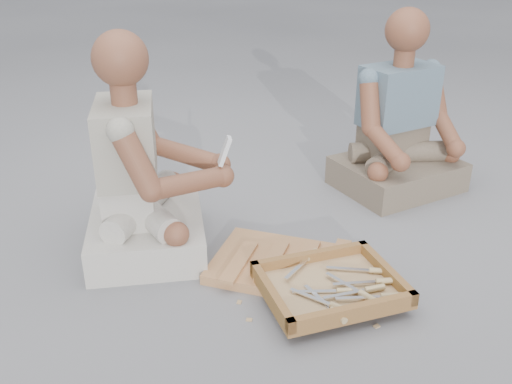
{
  "coord_description": "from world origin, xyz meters",
  "views": [
    {
      "loc": [
        -0.14,
        -1.69,
        1.18
      ],
      "look_at": [
        -0.05,
        0.16,
        0.3
      ],
      "focal_mm": 40.0,
      "sensor_mm": 36.0,
      "label": 1
    }
  ],
  "objects_px": {
    "companion": "(400,132)",
    "craftsman": "(142,180)",
    "tool_tray": "(330,287)",
    "carved_panel": "(290,266)"
  },
  "relations": [
    {
      "from": "companion",
      "to": "craftsman",
      "type": "bearing_deg",
      "value": -1.97
    },
    {
      "from": "tool_tray",
      "to": "companion",
      "type": "xyz_separation_m",
      "value": [
        0.47,
        0.92,
        0.22
      ]
    },
    {
      "from": "carved_panel",
      "to": "companion",
      "type": "xyz_separation_m",
      "value": [
        0.59,
        0.73,
        0.26
      ]
    },
    {
      "from": "carved_panel",
      "to": "craftsman",
      "type": "bearing_deg",
      "value": 159.34
    },
    {
      "from": "craftsman",
      "to": "companion",
      "type": "xyz_separation_m",
      "value": [
        1.14,
        0.52,
        -0.01
      ]
    },
    {
      "from": "carved_panel",
      "to": "tool_tray",
      "type": "distance_m",
      "value": 0.23
    },
    {
      "from": "craftsman",
      "to": "tool_tray",
      "type": "bearing_deg",
      "value": 52.88
    },
    {
      "from": "carved_panel",
      "to": "craftsman",
      "type": "relative_size",
      "value": 0.66
    },
    {
      "from": "craftsman",
      "to": "companion",
      "type": "bearing_deg",
      "value": 108.16
    },
    {
      "from": "carved_panel",
      "to": "tool_tray",
      "type": "height_order",
      "value": "tool_tray"
    }
  ]
}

